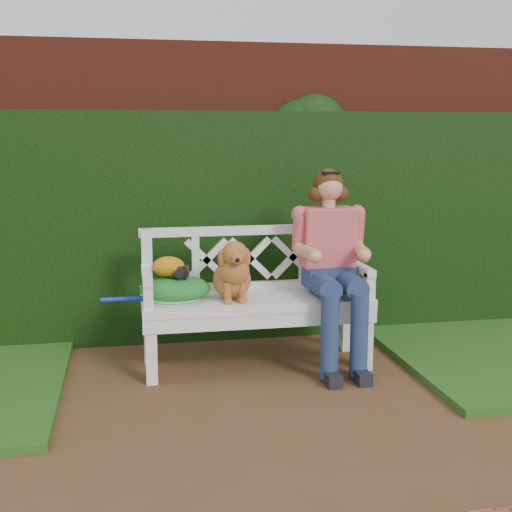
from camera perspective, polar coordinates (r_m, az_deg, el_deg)
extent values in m
plane|color=brown|center=(3.74, 0.74, -14.11)|extent=(60.00, 60.00, 0.00)
cube|color=maroon|center=(5.30, -3.33, 5.40)|extent=(10.00, 0.30, 2.20)
cube|color=#1A3E0D|center=(5.11, -2.98, 2.41)|extent=(10.00, 0.18, 1.70)
cube|color=black|center=(4.39, -6.40, -1.28)|extent=(0.13, 0.11, 0.07)
ellipsoid|color=#BC720F|center=(4.41, -7.32, -0.88)|extent=(0.24, 0.20, 0.13)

